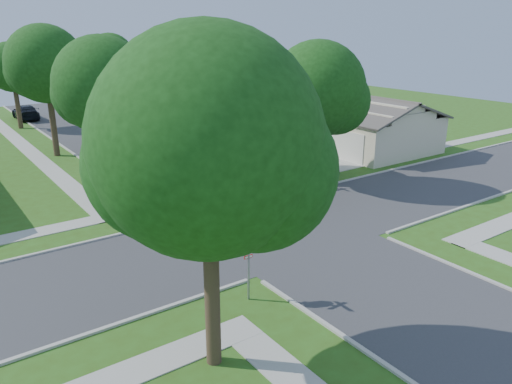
{
  "coord_description": "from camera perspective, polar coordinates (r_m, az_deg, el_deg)",
  "views": [
    {
      "loc": [
        -13.59,
        -17.74,
        9.32
      ],
      "look_at": [
        -0.22,
        1.18,
        1.6
      ],
      "focal_mm": 35.0,
      "sensor_mm": 36.0,
      "label": 1
    }
  ],
  "objects": [
    {
      "name": "ground",
      "position": [
        24.21,
        2.04,
        -4.23
      ],
      "size": [
        100.0,
        100.0,
        0.0
      ],
      "primitive_type": "plane",
      "color": "#315216",
      "rests_on": "ground"
    },
    {
      "name": "road_ns",
      "position": [
        24.21,
        2.04,
        -4.21
      ],
      "size": [
        7.0,
        100.0,
        0.02
      ],
      "primitive_type": "cube",
      "color": "#333335",
      "rests_on": "ground"
    },
    {
      "name": "sidewalk_ne",
      "position": [
        48.86,
        -10.89,
        7.12
      ],
      "size": [
        1.2,
        40.0,
        0.04
      ],
      "primitive_type": "cube",
      "color": "#9E9B91",
      "rests_on": "ground"
    },
    {
      "name": "sidewalk_nw",
      "position": [
        45.34,
        -25.05,
        4.85
      ],
      "size": [
        1.2,
        40.0,
        0.04
      ],
      "primitive_type": "cube",
      "color": "#9E9B91",
      "rests_on": "ground"
    },
    {
      "name": "driveway",
      "position": [
        34.13,
        5.41,
        2.54
      ],
      "size": [
        8.8,
        3.6,
        0.05
      ],
      "primitive_type": "cube",
      "color": "#9E9B91",
      "rests_on": "ground"
    },
    {
      "name": "stop_sign_sw",
      "position": [
        17.38,
        -0.88,
        -6.37
      ],
      "size": [
        1.05,
        0.8,
        2.98
      ],
      "color": "gray",
      "rests_on": "ground"
    },
    {
      "name": "stop_sign_ne",
      "position": [
        29.85,
        3.82,
        4.25
      ],
      "size": [
        1.05,
        0.8,
        2.98
      ],
      "color": "gray",
      "rests_on": "ground"
    },
    {
      "name": "tree_e_near",
      "position": [
        32.64,
        -0.82,
        11.96
      ],
      "size": [
        4.97,
        4.8,
        8.28
      ],
      "color": "#38281C",
      "rests_on": "ground"
    },
    {
      "name": "tree_e_mid",
      "position": [
        42.98,
        -10.19,
        14.05
      ],
      "size": [
        5.59,
        5.4,
        9.21
      ],
      "color": "#38281C",
      "rests_on": "ground"
    },
    {
      "name": "tree_e_far",
      "position": [
        55.0,
        -16.21,
        14.24
      ],
      "size": [
        5.17,
        5.0,
        8.72
      ],
      "color": "#38281C",
      "rests_on": "ground"
    },
    {
      "name": "tree_w_near",
      "position": [
        28.38,
        -16.98,
        11.16
      ],
      "size": [
        5.38,
        5.2,
        8.97
      ],
      "color": "#38281C",
      "rests_on": "ground"
    },
    {
      "name": "tree_w_mid",
      "position": [
        39.87,
        -22.8,
        12.97
      ],
      "size": [
        5.8,
        5.6,
        9.56
      ],
      "color": "#38281C",
      "rests_on": "ground"
    },
    {
      "name": "tree_w_far",
      "position": [
        52.65,
        -26.03,
        12.47
      ],
      "size": [
        4.76,
        4.6,
        8.04
      ],
      "color": "#38281C",
      "rests_on": "ground"
    },
    {
      "name": "tree_sw_corner",
      "position": [
        12.75,
        -5.31,
        4.49
      ],
      "size": [
        6.21,
        6.0,
        9.55
      ],
      "color": "#38281C",
      "rests_on": "ground"
    },
    {
      "name": "tree_ne_corner",
      "position": [
        29.89,
        7.1,
        11.12
      ],
      "size": [
        5.8,
        5.6,
        8.66
      ],
      "color": "#38281C",
      "rests_on": "ground"
    },
    {
      "name": "house_ne_near",
      "position": [
        41.97,
        10.48,
        7.4
      ],
      "size": [
        8.42,
        13.6,
        4.23
      ],
      "color": "beige",
      "rests_on": "ground"
    },
    {
      "name": "house_ne_far",
      "position": [
        55.86,
        -2.94,
        10.37
      ],
      "size": [
        8.42,
        13.6,
        4.23
      ],
      "color": "beige",
      "rests_on": "ground"
    },
    {
      "name": "car_driveway",
      "position": [
        31.58,
        4.7,
        2.58
      ],
      "size": [
        4.66,
        2.47,
        1.46
      ],
      "primitive_type": "imported",
      "rotation": [
        0.0,
        0.0,
        1.79
      ],
      "color": "#51101D",
      "rests_on": "ground"
    },
    {
      "name": "car_curb_east",
      "position": [
        41.29,
        -13.54,
        5.89
      ],
      "size": [
        1.84,
        4.28,
        1.44
      ],
      "primitive_type": "imported",
      "rotation": [
        0.0,
        0.0,
        -0.03
      ],
      "color": "black",
      "rests_on": "ground"
    },
    {
      "name": "car_curb_west",
      "position": [
        58.2,
        -24.84,
        8.28
      ],
      "size": [
        2.26,
        5.25,
        1.51
      ],
      "primitive_type": "imported",
      "rotation": [
        0.0,
        0.0,
        3.11
      ],
      "color": "black",
      "rests_on": "ground"
    }
  ]
}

